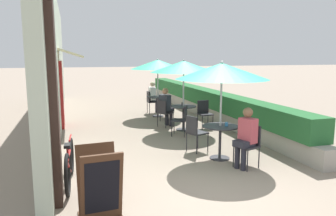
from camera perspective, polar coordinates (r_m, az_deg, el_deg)
name	(u,v)px	position (r m, az deg, el deg)	size (l,w,h in m)	color
ground_plane	(212,198)	(5.53, 7.76, -15.23)	(120.00, 120.00, 0.00)	gray
cafe_facade_wall	(56,61)	(11.48, -18.98, 7.75)	(0.98, 14.07, 4.20)	#B2C1AD
planter_hedge	(203,101)	(12.62, 6.19, 1.20)	(0.60, 13.07, 1.01)	gray
patio_table_near	(220,135)	(7.33, 9.06, -4.59)	(0.80, 0.80, 0.75)	#28282D
patio_umbrella_near	(222,71)	(7.13, 9.35, 6.35)	(2.00, 2.00, 2.16)	#B7B7BC
cafe_chair_near_left	(249,142)	(6.92, 13.95, -5.84)	(0.52, 0.52, 0.87)	#232328
seated_patron_near_left	(246,135)	(6.80, 13.41, -4.62)	(0.49, 0.44, 1.25)	#23232D
cafe_chair_near_right	(195,130)	(7.80, 4.73, -3.91)	(0.52, 0.52, 0.87)	#232328
coffee_cup_near	(226,124)	(7.26, 10.14, -2.79)	(0.07, 0.07, 0.09)	teal
patio_table_mid	(183,112)	(10.02, 2.68, -0.77)	(0.80, 0.80, 0.75)	#28282D
patio_umbrella_mid	(184,67)	(9.87, 2.74, 7.22)	(2.00, 2.00, 2.16)	#B7B7BC
cafe_chair_mid_left	(204,112)	(10.38, 6.34, -0.65)	(0.41, 0.41, 0.87)	#232328
cafe_chair_mid_right	(164,111)	(10.44, -0.74, -0.53)	(0.55, 0.55, 0.87)	#232328
seated_patron_mid_right	(166,105)	(10.50, -0.33, 0.46)	(0.51, 0.48, 1.25)	#23232D
cafe_chair_mid_back	(182,118)	(9.30, 2.43, -1.75)	(0.54, 0.54, 0.87)	#232328
coffee_cup_mid	(183,104)	(10.14, 2.55, 0.74)	(0.07, 0.07, 0.09)	#232328
patio_table_far	(158,102)	(12.27, -1.78, 1.07)	(0.80, 0.80, 0.75)	#28282D
patio_umbrella_far	(158,64)	(12.15, -1.81, 7.59)	(2.00, 2.00, 2.16)	#B7B7BC
cafe_chair_far_left	(166,105)	(11.59, -0.40, 0.44)	(0.41, 0.41, 0.87)	#232328
cafe_chair_far_right	(151,100)	(12.96, -3.00, 1.36)	(0.41, 0.41, 0.87)	#232328
seated_patron_far_right	(154,96)	(12.96, -2.53, 2.12)	(0.41, 0.34, 1.25)	#23232D
coffee_cup_far	(161,96)	(12.18, -1.23, 2.17)	(0.07, 0.07, 0.09)	teal
bicycle_leaning	(69,164)	(6.15, -16.79, -9.30)	(0.17, 1.75, 0.81)	black
menu_board	(99,184)	(4.80, -11.87, -12.76)	(0.63, 0.68, 1.01)	#422819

